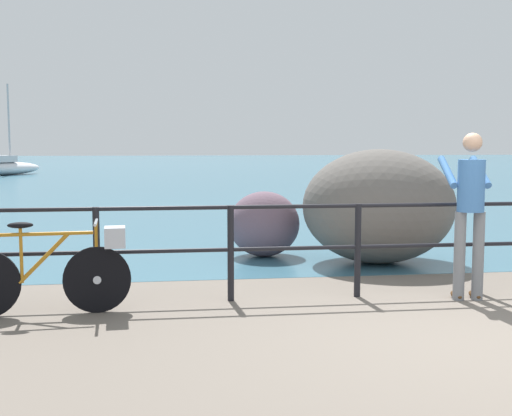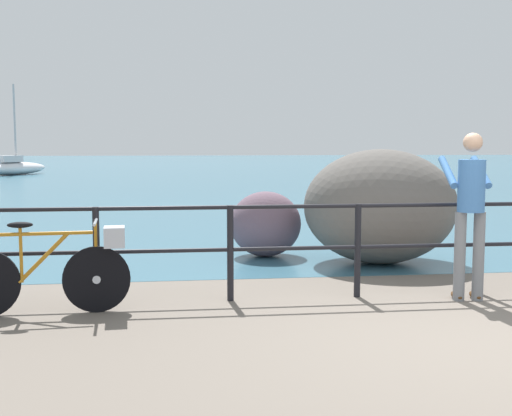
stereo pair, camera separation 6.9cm
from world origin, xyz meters
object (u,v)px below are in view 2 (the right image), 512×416
Objects in this scene: breakwater_boulder_left at (266,224)px; sailboat at (13,167)px; bicycle at (57,267)px; breakwater_boulder_main at (380,206)px; person_at_railing at (470,208)px.

breakwater_boulder_left is 28.79m from sailboat.
sailboat reaches higher than bicycle.
breakwater_boulder_main reaches higher than bicycle.
bicycle is 0.35× the size of sailboat.
sailboat reaches higher than person_at_railing.
breakwater_boulder_main is at bearing -122.78° from sailboat.
person_at_railing is 32.18m from sailboat.
bicycle is at bearing -129.42° from breakwater_boulder_left.
bicycle is at bearing -150.27° from breakwater_boulder_main.
person_at_railing is 0.36× the size of sailboat.
breakwater_boulder_left is at bearing 154.33° from breakwater_boulder_main.
breakwater_boulder_left is (-1.51, 0.73, -0.31)m from breakwater_boulder_main.
person_at_railing is 2.24m from breakwater_boulder_main.
breakwater_boulder_main is (-0.26, 2.21, -0.20)m from person_at_railing.
sailboat reaches higher than breakwater_boulder_main.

